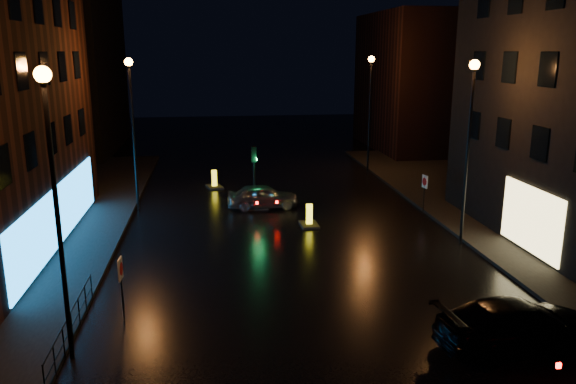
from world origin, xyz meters
The scene contains 16 objects.
ground centered at (0.00, 0.00, 0.00)m, with size 120.00×120.00×0.00m, color black.
pavement_right centered at (14.00, 8.00, 0.07)m, with size 12.00×44.00×0.15m, color black.
building_far_left centered at (-16.00, 35.00, 7.00)m, with size 8.00×16.00×14.00m, color black.
building_far_right centered at (15.00, 32.00, 6.00)m, with size 8.00×14.00×12.00m, color black.
street_lamp_lnear centered at (-7.80, -2.00, 5.56)m, with size 0.44×0.44×8.37m.
street_lamp_lfar centered at (-7.80, 14.00, 5.56)m, with size 0.44×0.44×8.37m.
street_lamp_rnear centered at (7.80, 6.00, 5.56)m, with size 0.44×0.44×8.37m.
street_lamp_rfar centered at (7.80, 22.00, 5.56)m, with size 0.44×0.44×8.37m.
traffic_signal centered at (-1.20, 14.00, 0.50)m, with size 1.40×2.40×3.45m.
guard_railing centered at (-8.00, -1.00, 0.74)m, with size 0.05×6.04×1.00m.
silver_hatchback centered at (-0.77, 13.32, 0.68)m, with size 1.62×4.01×1.37m, color #9B9EA2.
dark_sedan centered at (5.45, -3.16, 0.75)m, with size 2.10×5.16×1.50m, color black.
bollard_near centered at (1.27, 9.66, 0.25)m, with size 0.91×1.33×1.15m.
bollard_far centered at (-3.48, 18.64, 0.26)m, with size 1.21×1.52×1.17m.
road_sign_left centered at (-6.63, 0.19, 1.66)m, with size 0.09×0.54×2.22m.
road_sign_right centered at (7.90, 11.02, 1.62)m, with size 0.14×0.52×2.16m.
Camera 1 is at (-3.52, -17.46, 8.75)m, focal length 35.00 mm.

